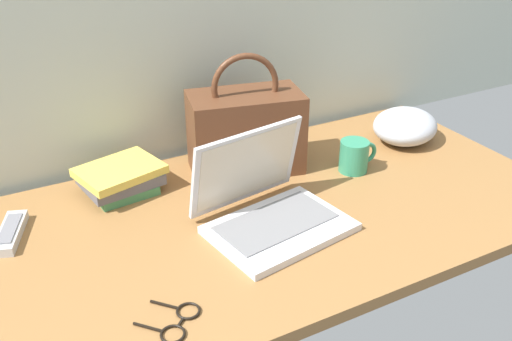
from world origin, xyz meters
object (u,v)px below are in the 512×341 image
book_stack (121,178)px  eyeglasses (179,322)px  laptop (268,206)px  remote_control_near (10,233)px  cushion (405,126)px  coffee_mug (355,156)px  handbag (246,130)px

book_stack → eyeglasses: bearing=-95.0°
book_stack → laptop: bearing=-49.5°
remote_control_near → cushion: 1.14m
coffee_mug → remote_control_near: bearing=173.1°
remote_control_near → handbag: (0.62, 0.04, 0.10)m
remote_control_near → book_stack: 0.30m
remote_control_near → eyeglasses: remote_control_near is taller
laptop → book_stack: (-0.26, 0.31, -0.01)m
eyeglasses → handbag: (0.39, 0.48, 0.11)m
remote_control_near → eyeglasses: size_ratio=1.21×
cushion → eyeglasses: bearing=-155.0°
book_stack → coffee_mug: bearing=-17.5°
eyeglasses → book_stack: book_stack is taller
laptop → remote_control_near: bearing=157.6°
handbag → coffee_mug: bearing=-30.2°
laptop → cushion: bearing=19.1°
coffee_mug → handbag: size_ratio=0.35×
coffee_mug → eyeglasses: (-0.65, -0.33, -0.04)m
cushion → remote_control_near: bearing=179.0°
coffee_mug → handbag: 0.31m
coffee_mug → book_stack: size_ratio=0.50×
handbag → cushion: handbag is taller
eyeglasses → book_stack: bearing=85.0°
remote_control_near → cushion: size_ratio=0.75×
coffee_mug → book_stack: bearing=162.5°
book_stack → remote_control_near: bearing=-163.6°
laptop → cushion: size_ratio=1.55×
cushion → coffee_mug: bearing=-161.3°
remote_control_near → handbag: size_ratio=0.50×
eyeglasses → laptop: bearing=34.8°
laptop → handbag: handbag is taller
laptop → cushion: laptop is taller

